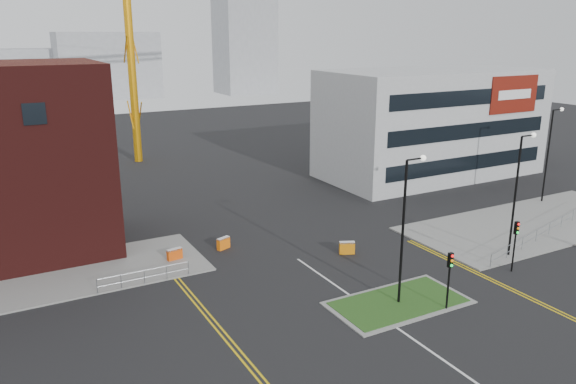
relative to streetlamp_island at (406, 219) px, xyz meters
name	(u,v)px	position (x,y,z in m)	size (l,w,h in m)	color
ground	(474,381)	(-2.22, -8.00, -5.41)	(200.00, 200.00, 0.00)	black
pavement_right	(535,223)	(19.78, 6.00, -5.35)	(24.00, 10.00, 0.12)	slate
island_kerb	(398,303)	(-0.22, 0.00, -5.37)	(8.60, 4.60, 0.08)	slate
grass_island	(399,302)	(-0.22, 0.00, -5.35)	(8.00, 4.00, 0.12)	#1C4517
office_block	(431,123)	(23.79, 23.97, 0.59)	(25.00, 12.20, 12.00)	#A7A9AB
streetlamp_island	(406,219)	(0.00, 0.00, 0.00)	(1.46, 0.36, 9.18)	black
streetlamp_right_near	(518,186)	(12.00, 2.00, 0.00)	(1.46, 0.36, 9.18)	black
streetlamp_right_far	(550,148)	(26.00, 10.00, 0.00)	(1.46, 0.36, 9.18)	black
traffic_light_island	(450,270)	(1.78, -2.02, -2.85)	(0.28, 0.33, 3.65)	black
traffic_light_right	(516,237)	(9.78, -0.02, -2.85)	(0.28, 0.33, 3.65)	black
railing_left	(144,275)	(-13.22, 10.00, -4.67)	(6.05, 0.05, 1.10)	gray
railing_right	(550,226)	(18.28, 3.50, -4.63)	(19.05, 5.05, 1.10)	gray
centre_line	(444,360)	(-2.22, -6.00, -5.41)	(0.15, 30.00, 0.01)	silver
yellow_left_a	(219,333)	(-11.22, 2.00, -5.41)	(0.12, 24.00, 0.01)	gold
yellow_left_b	(224,331)	(-10.92, 2.00, -5.41)	(0.12, 24.00, 0.01)	gold
yellow_right_a	(510,290)	(7.28, -2.00, -5.41)	(0.12, 20.00, 0.01)	gold
yellow_right_b	(513,289)	(7.58, -2.00, -5.41)	(0.12, 20.00, 0.01)	gold
skyline_b	(108,65)	(7.78, 122.00, 2.59)	(24.00, 12.00, 16.00)	gray
skyline_c	(245,40)	(42.78, 117.00, 8.59)	(14.00, 12.00, 28.00)	gray
skyline_d	(26,74)	(-10.22, 132.00, 0.59)	(30.00, 12.00, 12.00)	gray
barrier_left	(175,254)	(-10.22, 13.03, -4.91)	(1.16, 0.54, 0.94)	#DD4C0C
barrier_mid	(223,243)	(-6.22, 13.50, -4.92)	(1.14, 0.73, 0.91)	orange
barrier_right	(347,247)	(1.53, 8.15, -4.89)	(1.19, 0.81, 0.96)	orange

